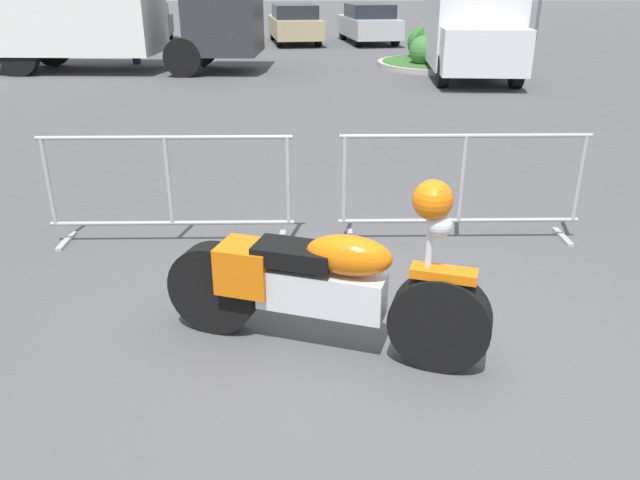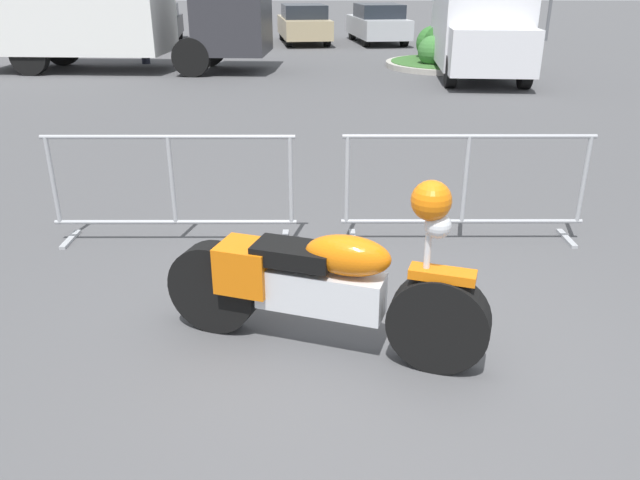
# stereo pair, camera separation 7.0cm
# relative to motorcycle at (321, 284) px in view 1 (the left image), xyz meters

# --- Properties ---
(ground_plane) EXTENTS (120.00, 120.00, 0.00)m
(ground_plane) POSITION_rel_motorcycle_xyz_m (0.39, -0.24, -0.50)
(ground_plane) COLOR #4C4C4F
(motorcycle) EXTENTS (2.24, 0.92, 1.30)m
(motorcycle) POSITION_rel_motorcycle_xyz_m (0.00, 0.00, 0.00)
(motorcycle) COLOR black
(motorcycle) RESTS_ON ground
(crowd_barrier_near) EXTENTS (2.37, 0.45, 1.07)m
(crowd_barrier_near) POSITION_rel_motorcycle_xyz_m (-1.41, 1.91, 0.06)
(crowd_barrier_near) COLOR #9EA0A5
(crowd_barrier_near) RESTS_ON ground
(crowd_barrier_far) EXTENTS (2.37, 0.45, 1.07)m
(crowd_barrier_far) POSITION_rel_motorcycle_xyz_m (1.41, 1.91, 0.06)
(crowd_barrier_far) COLOR #9EA0A5
(crowd_barrier_far) RESTS_ON ground
(box_truck) EXTENTS (7.83, 2.72, 2.98)m
(box_truck) POSITION_rel_motorcycle_xyz_m (-5.59, 13.69, 1.14)
(box_truck) COLOR white
(box_truck) RESTS_ON ground
(delivery_van) EXTENTS (2.39, 5.15, 2.31)m
(delivery_van) POSITION_rel_motorcycle_xyz_m (4.08, 12.63, 0.74)
(delivery_van) COLOR silver
(delivery_van) RESTS_ON ground
(parked_car_maroon) EXTENTS (2.30, 4.49, 1.46)m
(parked_car_maroon) POSITION_rel_motorcycle_xyz_m (-8.80, 20.58, 0.24)
(parked_car_maroon) COLOR maroon
(parked_car_maroon) RESTS_ON ground
(parked_car_black) EXTENTS (2.18, 4.26, 1.38)m
(parked_car_black) POSITION_rel_motorcycle_xyz_m (-6.02, 21.20, 0.20)
(parked_car_black) COLOR black
(parked_car_black) RESTS_ON ground
(parked_car_white) EXTENTS (2.12, 4.14, 1.35)m
(parked_car_white) POSITION_rel_motorcycle_xyz_m (-3.24, 20.99, 0.18)
(parked_car_white) COLOR white
(parked_car_white) RESTS_ON ground
(parked_car_tan) EXTENTS (2.17, 4.25, 1.38)m
(parked_car_tan) POSITION_rel_motorcycle_xyz_m (-0.46, 20.80, 0.20)
(parked_car_tan) COLOR tan
(parked_car_tan) RESTS_ON ground
(parked_car_silver) EXTENTS (2.20, 4.30, 1.40)m
(parked_car_silver) POSITION_rel_motorcycle_xyz_m (2.32, 20.85, 0.21)
(parked_car_silver) COLOR #B7BABF
(parked_car_silver) RESTS_ON ground
(pedestrian) EXTENTS (0.37, 0.37, 1.69)m
(pedestrian) POSITION_rel_motorcycle_xyz_m (-4.99, 15.08, 0.42)
(pedestrian) COLOR #262838
(pedestrian) RESTS_ON ground
(planter_island) EXTENTS (3.59, 3.59, 1.16)m
(planter_island) POSITION_rel_motorcycle_xyz_m (3.61, 14.46, -0.09)
(planter_island) COLOR #ADA89E
(planter_island) RESTS_ON ground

